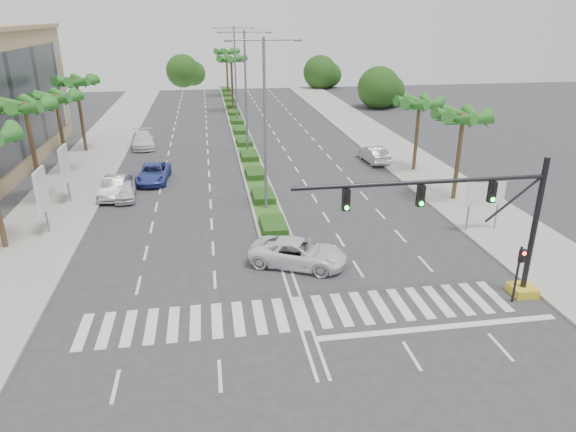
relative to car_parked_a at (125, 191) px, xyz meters
name	(u,v)px	position (x,y,z in m)	size (l,w,h in m)	color
ground	(301,313)	(10.48, -18.17, -0.66)	(160.00, 160.00, 0.00)	#333335
footpath_right	(430,176)	(25.68, 1.83, -0.58)	(6.00, 120.00, 0.15)	gray
footpath_left	(67,194)	(-4.72, 1.83, -0.58)	(6.00, 120.00, 0.15)	gray
median	(238,125)	(10.48, 26.83, -0.56)	(2.20, 75.00, 0.20)	gray
median_grass	(238,124)	(10.48, 26.83, -0.44)	(1.80, 75.00, 0.04)	#2A511C
signal_gantry	(491,235)	(19.75, -18.17, 2.80)	(12.60, 1.20, 7.20)	gold
pedestrian_signal	(520,265)	(21.08, -18.84, 1.39)	(0.28, 0.36, 3.00)	black
direction_sign	(485,196)	(23.98, -10.18, 1.79)	(2.70, 0.11, 3.40)	slate
billboard_near	(42,191)	(-4.02, -6.17, 2.30)	(0.18, 2.10, 4.35)	slate
billboard_far	(65,165)	(-4.02, -0.17, 2.30)	(0.18, 2.10, 4.35)	slate
palm_left_mid	(26,110)	(-6.02, -0.17, 6.42)	(4.57, 4.68, 7.95)	brown
palm_left_far	(56,101)	(-6.02, 7.83, 5.84)	(4.57, 4.68, 7.35)	brown
palm_left_end	(76,84)	(-6.02, 15.83, 6.23)	(4.57, 4.68, 7.75)	brown
palm_right_near	(463,120)	(24.98, -4.17, 5.55)	(4.57, 4.68, 7.05)	brown
palm_right_far	(419,106)	(24.98, 3.83, 5.26)	(4.57, 4.68, 6.75)	brown
palm_median_a	(231,61)	(10.48, 36.83, 6.51)	(4.57, 4.68, 8.05)	brown
palm_median_b	(226,54)	(10.48, 51.83, 6.51)	(4.57, 4.68, 8.05)	brown
streetlight_near	(265,117)	(10.48, -4.17, 6.15)	(5.10, 0.25, 12.00)	slate
streetlight_mid	(246,87)	(10.48, 11.83, 6.15)	(5.10, 0.25, 12.00)	slate
streetlight_far	(235,70)	(10.48, 27.83, 6.15)	(5.10, 0.25, 12.00)	slate
car_parked_a	(125,191)	(0.00, 0.00, 0.00)	(1.55, 3.86, 1.31)	silver
car_parked_b	(115,187)	(-0.82, 0.76, 0.12)	(1.65, 4.75, 1.56)	#A2A2A7
car_parked_c	(153,173)	(1.81, 4.28, 0.08)	(2.45, 5.32, 1.48)	#32449A
car_parked_d	(143,140)	(-0.33, 16.93, 0.16)	(2.28, 5.60, 1.62)	white
car_crossing	(298,253)	(11.24, -13.15, 0.11)	(2.54, 5.50, 1.53)	white
car_right	(374,154)	(22.28, 7.29, 0.13)	(1.66, 4.76, 1.57)	silver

